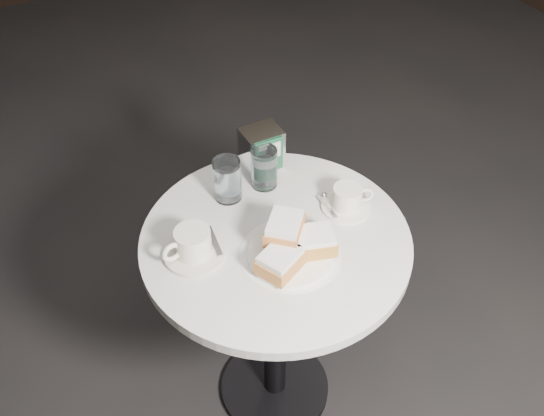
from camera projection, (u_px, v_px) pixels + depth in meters
The scene contains 9 objects.
ground at pixel (275, 389), 2.06m from camera, with size 7.00×7.00×0.00m, color black.
cafe_table at pixel (275, 286), 1.69m from camera, with size 0.70×0.70×0.74m.
sugar_spill at pixel (290, 254), 1.51m from camera, with size 0.26×0.26×0.00m, color white.
beignet_plate at pixel (292, 247), 1.48m from camera, with size 0.24×0.24×0.10m.
coffee_cup_left at pixel (193, 245), 1.49m from camera, with size 0.17×0.17×0.08m.
coffee_cup_right at pixel (347, 200), 1.61m from camera, with size 0.17×0.17×0.07m.
water_glass_left at pixel (227, 180), 1.63m from camera, with size 0.10×0.10×0.12m.
water_glass_right at pixel (264, 168), 1.67m from camera, with size 0.08×0.08×0.12m.
napkin_dispenser at pixel (262, 149), 1.72m from camera, with size 0.11×0.09×0.13m.
Camera 1 is at (-0.52, -0.95, 1.86)m, focal length 40.00 mm.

